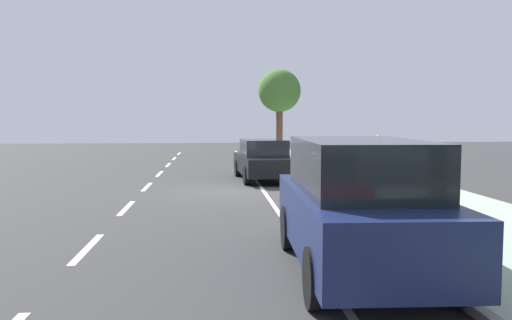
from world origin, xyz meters
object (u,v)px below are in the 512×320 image
Objects in this scene: parked_sedan_black_mid at (264,160)px; pedestrian_on_phone at (379,153)px; parked_suv_dark_blue_second at (358,205)px; street_tree_mid_block at (279,92)px; bicycle_at_curb at (322,199)px; cyclist_with_backpack at (336,173)px.

pedestrian_on_phone reaches higher than parked_sedan_black_mid.
pedestrian_on_phone is at bearing 70.82° from parked_suv_dark_blue_second.
street_tree_mid_block reaches higher than parked_suv_dark_blue_second.
pedestrian_on_phone is (3.75, 7.41, 0.62)m from bicycle_at_curb.
street_tree_mid_block is (2.12, 12.00, 3.15)m from parked_sedan_black_mid.
pedestrian_on_phone is (4.21, 12.11, -0.03)m from parked_suv_dark_blue_second.
street_tree_mid_block is at bearing 101.28° from pedestrian_on_phone.
parked_suv_dark_blue_second is 0.93× the size of street_tree_mid_block.
bicycle_at_curb is at bearing -116.86° from pedestrian_on_phone.
street_tree_mid_block is (1.18, 19.66, 2.85)m from cyclist_with_backpack.
cyclist_with_backpack is at bearing -82.99° from parked_sedan_black_mid.
pedestrian_on_phone is (3.53, 7.87, -0.06)m from cyclist_with_backpack.
cyclist_with_backpack is at bearing 80.87° from parked_suv_dark_blue_second.
parked_suv_dark_blue_second reaches higher than bicycle_at_curb.
street_tree_mid_block is 12.36m from pedestrian_on_phone.
street_tree_mid_block is at bearing 79.97° from parked_sedan_black_mid.
bicycle_at_curb is (0.72, -7.20, -0.38)m from parked_sedan_black_mid.
street_tree_mid_block reaches higher than pedestrian_on_phone.
street_tree_mid_block is at bearing 85.54° from parked_suv_dark_blue_second.
parked_suv_dark_blue_second is at bearing -94.46° from street_tree_mid_block.
parked_sedan_black_mid is at bearing 97.01° from cyclist_with_backpack.
parked_suv_dark_blue_second is at bearing -109.18° from pedestrian_on_phone.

